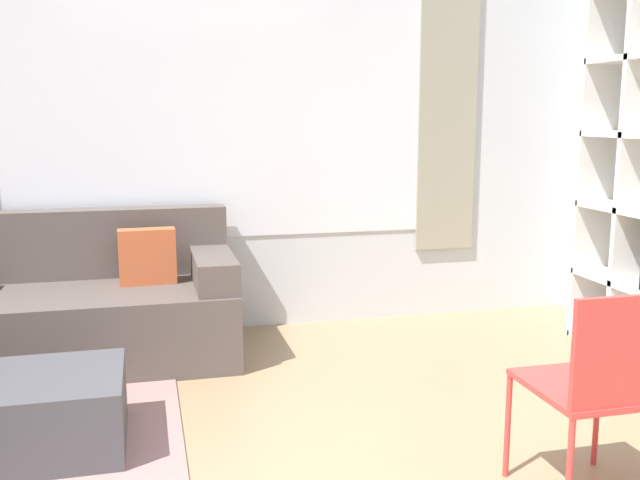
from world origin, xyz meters
name	(u,v)px	position (x,y,z in m)	size (l,w,h in m)	color
wall_back	(217,132)	(0.00, 3.10, 1.36)	(6.54, 0.11, 2.70)	silver
couch_main	(52,311)	(-1.06, 2.62, 0.32)	(2.15, 0.88, 0.89)	#564C47
ottoman	(34,414)	(-1.01, 1.42, 0.17)	(0.78, 0.62, 0.35)	#47474C
folding_chair	(604,379)	(1.12, 0.41, 0.52)	(0.44, 0.46, 0.86)	#CC3D38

